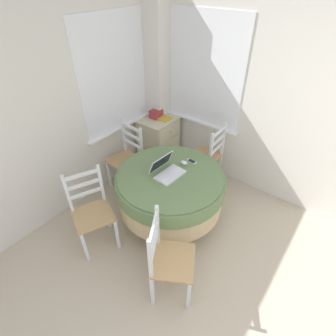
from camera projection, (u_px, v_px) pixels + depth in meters
corner_room_shell at (168, 115)px, 2.86m from camera, size 4.54×4.54×2.55m
round_dining_table at (170, 187)px, 3.03m from camera, size 1.25×1.25×0.73m
laptop at (167, 170)px, 2.91m from camera, size 0.36×0.30×0.21m
computer_mouse at (184, 163)px, 3.06m from camera, size 0.06×0.09×0.04m
cell_phone at (192, 161)px, 3.11m from camera, size 0.06×0.13×0.01m
dining_chair_near_back_window at (127, 158)px, 3.62m from camera, size 0.42×0.44×0.96m
dining_chair_near_right_window at (208, 156)px, 3.66m from camera, size 0.42×0.40×0.96m
dining_chair_camera_near at (168, 260)px, 2.37m from camera, size 0.55×0.54×0.96m
dining_chair_left_flank at (92, 212)px, 2.83m from camera, size 0.53×0.52×0.96m
corner_cabinet at (159, 140)px, 4.16m from camera, size 0.57×0.49×0.76m
storage_box at (156, 114)px, 3.92m from camera, size 0.17×0.14×0.12m
book_on_cabinet at (163, 118)px, 3.92m from camera, size 0.16×0.24×0.02m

